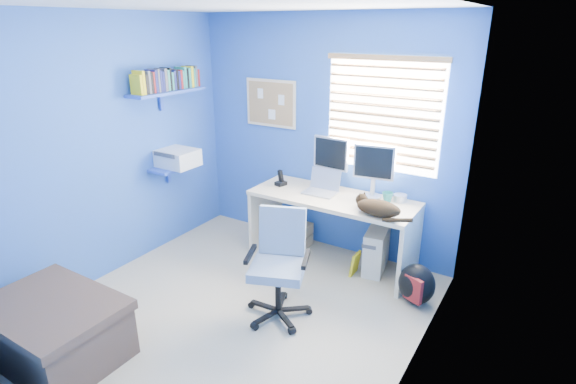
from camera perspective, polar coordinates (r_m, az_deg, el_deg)
The scene contains 23 objects.
floor at distance 4.10m, azimuth -6.80°, elevation -14.91°, with size 3.00×3.20×0.00m, color beige.
ceiling at distance 3.36m, azimuth -8.71°, elevation 22.56°, with size 3.00×3.20×0.00m, color white.
wall_back at distance 4.83m, azimuth 4.46°, elevation 7.03°, with size 3.00×0.01×2.50m, color blue.
wall_front at distance 2.61m, azimuth -30.52°, elevation -7.92°, with size 3.00×0.01×2.50m, color blue.
wall_left at distance 4.60m, azimuth -22.38°, elevation 4.88°, with size 0.01×3.20×2.50m, color blue.
wall_right at distance 2.88m, azimuth 16.28°, elevation -3.18°, with size 0.01×3.20×2.50m, color blue.
desk at distance 4.69m, azimuth 5.57°, elevation -4.81°, with size 1.69×0.65×0.74m, color beige.
laptop at distance 4.59m, azimuth 4.13°, elevation 1.12°, with size 0.33×0.26×0.22m, color silver.
monitor_left at distance 4.75m, azimuth 5.52°, elevation 3.80°, with size 0.40×0.12×0.54m, color silver.
monitor_right at distance 4.50m, azimuth 10.86°, elevation 2.56°, with size 0.40×0.12×0.54m, color silver.
phone at distance 4.82m, azimuth -0.93°, elevation 1.83°, with size 0.09×0.11×0.17m, color black.
mug at distance 4.47m, azimuth 12.51°, elevation -0.67°, with size 0.10×0.09×0.10m, color #228272.
cd_spindle at distance 4.53m, azimuth 14.06°, elevation -0.73°, with size 0.13×0.13×0.07m, color silver.
cat at distance 4.13m, azimuth 11.42°, elevation -2.02°, with size 0.41×0.21×0.15m, color black.
tower_pc at distance 4.67m, azimuth 11.15°, elevation -7.22°, with size 0.19×0.44×0.45m, color beige.
drawer_boxes at distance 5.12m, azimuth 0.77°, elevation -5.40°, with size 0.35×0.28×0.27m, color tan.
yellow_book at distance 4.60m, azimuth 8.50°, elevation -9.00°, with size 0.03×0.17×0.24m, color yellow.
backpack at distance 4.25m, azimuth 16.01°, elevation -11.17°, with size 0.33×0.25×0.39m, color black.
bed_corner at distance 3.90m, azimuth -27.47°, elevation -15.27°, with size 0.98×0.69×0.47m, color #493729.
office_chair at distance 3.88m, azimuth -1.14°, elevation -10.86°, with size 0.70×0.70×0.93m.
window_blinds at distance 4.48m, azimuth 11.86°, elevation 9.54°, with size 1.15×0.05×1.10m.
corkboard at distance 5.07m, azimuth -2.20°, elevation 11.19°, with size 0.64×0.02×0.52m.
wall_shelves at distance 4.92m, azimuth -14.62°, elevation 8.88°, with size 0.42×0.90×1.05m.
Camera 1 is at (2.15, -2.58, 2.36)m, focal length 28.00 mm.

